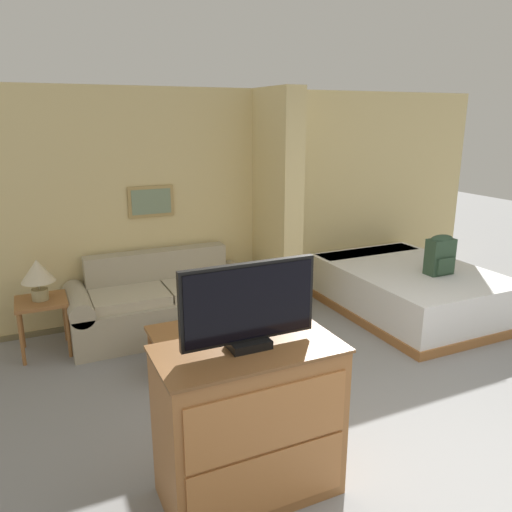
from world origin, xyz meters
TOP-DOWN VIEW (x-y plane):
  - ground_plane at (0.00, 0.00)m, footprint 20.00×20.00m
  - wall_back at (-0.00, 3.78)m, footprint 7.03×0.16m
  - wall_partition_pillar at (0.25, 3.30)m, footprint 0.24×0.84m
  - couch at (-1.11, 3.29)m, footprint 2.05×0.84m
  - coffee_table at (-1.14, 2.28)m, footprint 0.75×0.50m
  - side_table at (-2.35, 3.26)m, footprint 0.48×0.48m
  - table_lamp at (-2.35, 3.26)m, footprint 0.32×0.32m
  - tv_dresser at (-1.29, 0.63)m, footprint 1.10×0.57m
  - tv at (-1.29, 0.64)m, footprint 0.82×0.16m
  - bed at (1.69, 2.61)m, footprint 1.59×2.15m
  - backpack at (1.81, 2.28)m, footprint 0.31×0.20m

SIDE VIEW (x-z plane):
  - ground_plane at x=0.00m, z-range 0.00..0.00m
  - bed at x=1.69m, z-range 0.00..0.56m
  - couch at x=-1.11m, z-range -0.11..0.74m
  - coffee_table at x=-1.14m, z-range 0.16..0.58m
  - side_table at x=-2.35m, z-range 0.19..0.75m
  - tv_dresser at x=-1.29m, z-range 0.00..1.00m
  - backpack at x=1.81m, z-range 0.56..1.02m
  - table_lamp at x=-2.35m, z-range 0.63..1.03m
  - tv at x=-1.29m, z-range 1.00..1.51m
  - wall_back at x=0.00m, z-range -0.01..2.59m
  - wall_partition_pillar at x=0.25m, z-range 0.00..2.60m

